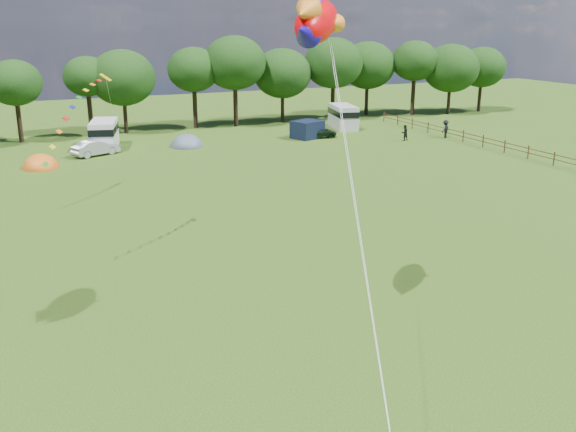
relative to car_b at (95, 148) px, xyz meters
name	(u,v)px	position (x,y,z in m)	size (l,w,h in m)	color
ground_plane	(385,394)	(3.15, -44.26, -0.72)	(180.00, 180.00, 0.00)	#17320A
tree_line	(157,73)	(8.46, 10.73, 5.63)	(102.98, 10.98, 10.27)	black
fence	(473,138)	(35.15, -9.76, -0.02)	(0.12, 33.12, 1.20)	#472D19
car_b	(95,148)	(0.00, 0.00, 0.00)	(1.52, 4.06, 1.43)	#9B9EA2
car_d	(317,132)	(22.65, -0.04, -0.13)	(1.95, 4.32, 1.18)	black
campervan_c	(104,133)	(1.35, 3.31, 0.72)	(3.62, 5.87, 2.67)	silver
campervan_d	(343,116)	(28.11, 4.27, 0.69)	(3.41, 5.72, 2.62)	#B2B2B5
tent_orange	(41,168)	(-4.99, -3.38, -0.70)	(3.01, 3.29, 2.35)	orange
tent_greyblue	(187,146)	(8.77, 0.77, -0.70)	(3.21, 3.51, 2.39)	#495768
awning_navy	(307,129)	(21.61, 0.17, 0.20)	(2.93, 2.38, 1.83)	black
fish_kite	(314,22)	(3.08, -38.72, 11.21)	(3.53, 3.80, 2.20)	#E90305
streamer_kite_b	(82,103)	(-3.74, -26.33, 7.26)	(4.19, 4.73, 3.81)	#D5AE08
walker_a	(404,133)	(30.15, -5.13, 0.09)	(0.79, 0.49, 1.62)	black
walker_b	(445,129)	(34.87, -5.66, 0.23)	(1.23, 0.57, 1.90)	black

